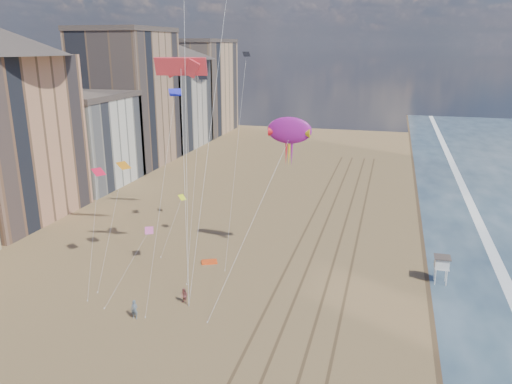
% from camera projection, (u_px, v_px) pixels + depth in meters
% --- Properties ---
extents(wet_sand, '(260.00, 260.00, 0.00)m').
position_uv_depth(wet_sand, '(456.00, 245.00, 65.85)').
color(wet_sand, '#42301E').
rests_on(wet_sand, ground).
extents(foam, '(260.00, 260.00, 0.00)m').
position_uv_depth(foam, '(491.00, 249.00, 64.78)').
color(foam, white).
rests_on(foam, ground).
extents(tracks, '(7.68, 120.00, 0.01)m').
position_uv_depth(tracks, '(321.00, 262.00, 60.77)').
color(tracks, brown).
rests_on(tracks, ground).
extents(buildings, '(34.72, 131.35, 29.00)m').
position_uv_depth(buildings, '(114.00, 105.00, 102.06)').
color(buildings, '#C6B284').
rests_on(buildings, ground).
extents(lifeguard_stand, '(1.75, 1.75, 3.16)m').
position_uv_depth(lifeguard_stand, '(442.00, 263.00, 54.76)').
color(lifeguard_stand, white).
rests_on(lifeguard_stand, ground).
extents(grounded_kite, '(2.21, 1.88, 0.21)m').
position_uv_depth(grounded_kite, '(209.00, 262.00, 60.56)').
color(grounded_kite, '#FF4A15').
rests_on(grounded_kite, ground).
extents(show_kite, '(4.74, 7.75, 21.55)m').
position_uv_depth(show_kite, '(289.00, 131.00, 54.99)').
color(show_kite, '#961787').
rests_on(show_kite, ground).
extents(kite_flyer_a, '(0.72, 0.49, 1.92)m').
position_uv_depth(kite_flyer_a, '(134.00, 309.00, 48.02)').
color(kite_flyer_a, slate).
rests_on(kite_flyer_a, ground).
extents(kite_flyer_b, '(0.99, 0.89, 1.68)m').
position_uv_depth(kite_flyer_b, '(184.00, 296.00, 50.82)').
color(kite_flyer_b, '#954F4C').
rests_on(kite_flyer_b, ground).
extents(small_kites, '(15.28, 15.49, 20.79)m').
position_uv_depth(small_kites, '(160.00, 144.00, 56.63)').
color(small_kites, orange).
rests_on(small_kites, ground).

